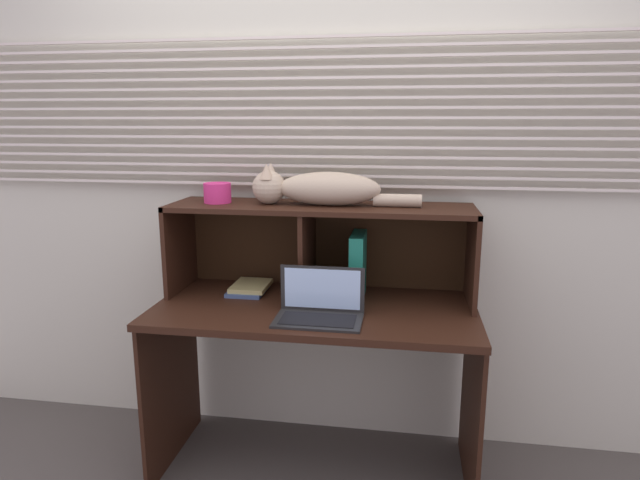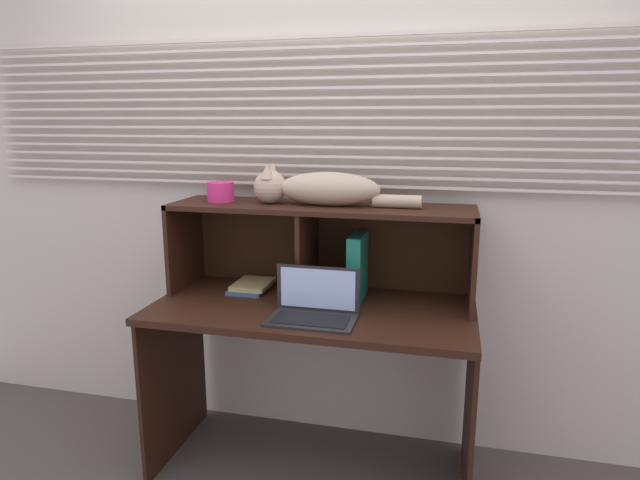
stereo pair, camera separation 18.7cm
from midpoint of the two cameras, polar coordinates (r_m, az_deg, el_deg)
back_panel_with_blinds at (r=2.56m, az=3.31°, el=6.08°), size 4.40×0.08×2.50m
desk at (r=2.37m, az=1.47°, el=-10.60°), size 1.36×0.66×0.78m
hutch_shelf_unit at (r=2.40m, az=2.27°, el=0.98°), size 1.33×0.35×0.41m
cat at (r=2.34m, az=1.94°, el=5.47°), size 0.73×0.16×0.18m
laptop at (r=2.16m, az=1.86°, el=-7.21°), size 0.34×0.20×0.20m
binder_upright at (r=2.38m, az=6.23°, el=-2.83°), size 0.06×0.22×0.29m
book_stack at (r=2.52m, az=-5.12°, el=-4.89°), size 0.17×0.21×0.04m
small_basket at (r=2.47m, az=-8.30°, el=5.04°), size 0.12×0.12×0.09m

